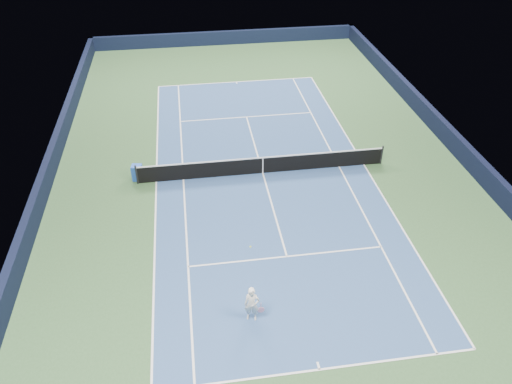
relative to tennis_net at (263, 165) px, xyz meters
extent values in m
plane|color=#2F512C|center=(0.00, 0.00, -0.50)|extent=(40.00, 40.00, 0.00)
cube|color=black|center=(0.00, 19.82, 0.05)|extent=(22.00, 0.35, 1.10)
cube|color=black|center=(10.82, 0.00, 0.05)|extent=(0.35, 40.00, 1.10)
cube|color=black|center=(-10.82, 0.00, 0.05)|extent=(0.35, 40.00, 1.10)
cube|color=#2C4A7D|center=(0.00, 0.00, -0.50)|extent=(10.97, 23.77, 0.01)
cube|color=white|center=(0.00, 11.88, -0.50)|extent=(10.97, 0.08, 0.00)
cube|color=white|center=(0.00, -11.88, -0.50)|extent=(10.97, 0.08, 0.00)
cube|color=white|center=(5.49, 0.00, -0.50)|extent=(0.08, 23.77, 0.00)
cube|color=white|center=(-5.49, 0.00, -0.50)|extent=(0.08, 23.77, 0.00)
cube|color=white|center=(4.12, 0.00, -0.50)|extent=(0.08, 23.77, 0.00)
cube|color=white|center=(-4.12, 0.00, -0.50)|extent=(0.08, 23.77, 0.00)
cube|color=white|center=(0.00, 6.40, -0.50)|extent=(8.23, 0.08, 0.00)
cube|color=white|center=(0.00, -6.40, -0.50)|extent=(8.23, 0.08, 0.00)
cube|color=white|center=(0.00, 0.00, -0.50)|extent=(0.08, 12.80, 0.00)
cube|color=white|center=(0.00, 11.73, -0.50)|extent=(0.08, 0.30, 0.00)
cube|color=white|center=(0.00, -11.73, -0.50)|extent=(0.08, 0.30, 0.00)
cylinder|color=black|center=(-6.40, 0.00, 0.03)|extent=(0.10, 0.10, 1.07)
cylinder|color=black|center=(6.40, 0.00, 0.03)|extent=(0.10, 0.10, 1.07)
cube|color=black|center=(0.00, 0.00, -0.05)|extent=(12.80, 0.03, 0.91)
cube|color=white|center=(0.00, 0.00, 0.44)|extent=(12.80, 0.04, 0.06)
cube|color=white|center=(0.00, 0.00, -0.05)|extent=(0.05, 0.04, 0.91)
cube|color=blue|center=(-6.40, 0.37, -0.09)|extent=(0.57, 0.53, 0.82)
cube|color=white|center=(-6.11, 0.37, -0.05)|extent=(0.08, 0.36, 0.37)
imported|color=white|center=(-1.91, -9.42, 0.25)|extent=(0.62, 0.48, 1.49)
cylinder|color=pink|center=(-1.59, -9.47, 0.20)|extent=(0.03, 0.03, 0.25)
cylinder|color=black|center=(-1.59, -9.47, -0.04)|extent=(0.25, 0.02, 0.25)
cylinder|color=pink|center=(-1.59, -9.47, -0.04)|extent=(0.26, 0.02, 0.26)
sphere|color=#C6D62D|center=(-1.81, -8.42, 2.09)|extent=(0.07, 0.07, 0.07)
camera|label=1|loc=(-3.54, -21.39, 13.88)|focal=35.00mm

